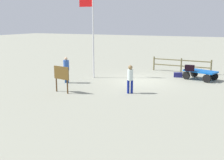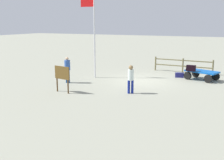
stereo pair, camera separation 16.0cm
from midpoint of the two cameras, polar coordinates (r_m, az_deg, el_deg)
ground_plane at (r=18.57m, az=6.79°, el=-0.10°), size 120.00×120.00×0.00m
luggage_cart at (r=19.59m, az=18.85°, el=1.40°), size 2.40×1.88×0.65m
suitcase_navy at (r=19.18m, az=16.80°, el=2.45°), size 0.65×0.40×0.40m
suitcase_olive at (r=20.08m, az=14.46°, el=1.03°), size 0.66×0.43×0.34m
worker_lead at (r=14.96m, az=4.34°, el=0.59°), size 0.43×0.43×1.62m
worker_trailing at (r=17.78m, az=-9.29°, el=2.64°), size 0.46×0.46×1.73m
flagpole at (r=19.11m, az=-3.88°, el=10.62°), size 1.08×0.16×5.68m
signboard at (r=15.36m, az=-10.34°, el=1.06°), size 1.09×0.24×1.52m
wooden_fence at (r=22.00m, az=15.14°, el=3.27°), size 4.65×0.28×1.15m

